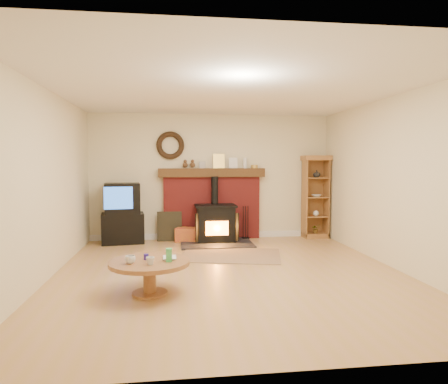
{
  "coord_description": "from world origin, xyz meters",
  "views": [
    {
      "loc": [
        -0.8,
        -5.59,
        1.59
      ],
      "look_at": [
        0.04,
        1.0,
        1.1
      ],
      "focal_mm": 32.0,
      "sensor_mm": 36.0,
      "label": 1
    }
  ],
  "objects": [
    {
      "name": "firelog_box",
      "position": [
        -0.52,
        2.4,
        0.14
      ],
      "size": [
        0.52,
        0.41,
        0.28
      ],
      "primitive_type": "cube",
      "rotation": [
        0.0,
        0.0,
        -0.29
      ],
      "color": "orange",
      "rests_on": "ground"
    },
    {
      "name": "chimney_breast",
      "position": [
        0.0,
        2.67,
        0.8
      ],
      "size": [
        2.2,
        0.22,
        1.78
      ],
      "color": "maroon",
      "rests_on": "ground"
    },
    {
      "name": "area_rug",
      "position": [
        0.17,
        1.1,
        0.01
      ],
      "size": [
        1.91,
        1.51,
        0.01
      ],
      "primitive_type": "cube",
      "rotation": [
        0.0,
        0.0,
        -0.23
      ],
      "color": "brown",
      "rests_on": "ground"
    },
    {
      "name": "coffee_table",
      "position": [
        -1.09,
        -0.79,
        0.34
      ],
      "size": [
        0.97,
        0.97,
        0.57
      ],
      "color": "brown",
      "rests_on": "ground"
    },
    {
      "name": "curio_cabinet",
      "position": [
        2.2,
        2.55,
        0.88
      ],
      "size": [
        0.56,
        0.4,
        1.75
      ],
      "color": "olive",
      "rests_on": "ground"
    },
    {
      "name": "ground",
      "position": [
        0.0,
        0.0,
        0.0
      ],
      "size": [
        5.5,
        5.5,
        0.0
      ],
      "primitive_type": "plane",
      "color": "tan",
      "rests_on": "ground"
    },
    {
      "name": "fire_tools",
      "position": [
        0.69,
        2.5,
        0.13
      ],
      "size": [
        0.16,
        0.16,
        0.7
      ],
      "color": "black",
      "rests_on": "ground"
    },
    {
      "name": "room_shell",
      "position": [
        -0.02,
        0.09,
        1.72
      ],
      "size": [
        5.02,
        5.52,
        2.61
      ],
      "color": "beige",
      "rests_on": "ground"
    },
    {
      "name": "wood_stove",
      "position": [
        0.04,
        2.27,
        0.37
      ],
      "size": [
        1.4,
        1.0,
        1.32
      ],
      "color": "black",
      "rests_on": "ground"
    },
    {
      "name": "tv_unit",
      "position": [
        -1.8,
        2.47,
        0.57
      ],
      "size": [
        0.88,
        0.66,
        1.19
      ],
      "color": "black",
      "rests_on": "ground"
    },
    {
      "name": "leaning_painting",
      "position": [
        -0.88,
        2.55,
        0.3
      ],
      "size": [
        0.5,
        0.13,
        0.6
      ],
      "primitive_type": "cube",
      "rotation": [
        -0.17,
        0.0,
        0.0
      ],
      "color": "black",
      "rests_on": "ground"
    }
  ]
}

